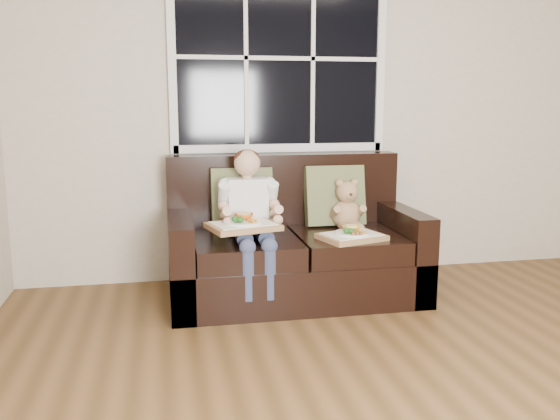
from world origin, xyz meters
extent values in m
cube|color=beige|center=(0.00, 2.50, 1.35)|extent=(4.50, 0.02, 2.70)
cube|color=black|center=(-0.29, 2.48, 1.65)|extent=(1.50, 0.02, 1.25)
cube|color=silver|center=(-0.29, 2.47, 0.99)|extent=(1.58, 0.04, 0.06)
cube|color=silver|center=(-1.07, 2.47, 1.65)|extent=(0.06, 0.04, 1.37)
cube|color=silver|center=(0.49, 2.47, 1.65)|extent=(0.06, 0.04, 1.37)
cube|color=silver|center=(-0.29, 2.47, 1.65)|extent=(1.50, 0.03, 0.03)
cube|color=black|center=(-0.29, 1.95, 0.15)|extent=(1.70, 0.90, 0.30)
cube|color=black|center=(-1.07, 1.95, 0.30)|extent=(0.15, 0.90, 0.60)
cube|color=black|center=(0.48, 1.95, 0.30)|extent=(0.15, 0.90, 0.60)
cube|color=black|center=(-0.29, 2.33, 0.63)|extent=(1.70, 0.18, 0.66)
cube|color=black|center=(-0.64, 1.87, 0.38)|extent=(0.68, 0.72, 0.15)
cube|color=black|center=(0.06, 1.87, 0.38)|extent=(0.68, 0.72, 0.15)
cube|color=olive|center=(-0.62, 2.17, 0.66)|extent=(0.43, 0.20, 0.44)
cube|color=olive|center=(0.05, 2.17, 0.67)|extent=(0.43, 0.20, 0.44)
cube|color=silver|center=(-0.61, 2.00, 0.65)|extent=(0.27, 0.17, 0.37)
sphere|color=tan|center=(-0.61, 1.99, 0.94)|extent=(0.18, 0.18, 0.18)
ellipsoid|color=#3B1E13|center=(-0.61, 2.00, 0.96)|extent=(0.18, 0.18, 0.13)
cylinder|color=#303754|center=(-0.68, 1.79, 0.50)|extent=(0.10, 0.33, 0.10)
cylinder|color=#303754|center=(-0.54, 1.79, 0.50)|extent=(0.10, 0.33, 0.10)
cylinder|color=#303754|center=(-0.68, 1.54, 0.30)|extent=(0.09, 0.09, 0.31)
cylinder|color=#303754|center=(-0.54, 1.54, 0.30)|extent=(0.09, 0.09, 0.31)
cylinder|color=tan|center=(-0.77, 1.88, 0.69)|extent=(0.07, 0.33, 0.26)
cylinder|color=tan|center=(-0.45, 1.88, 0.69)|extent=(0.07, 0.33, 0.26)
ellipsoid|color=#AC7D5B|center=(0.11, 2.07, 0.54)|extent=(0.21, 0.18, 0.22)
sphere|color=#AC7D5B|center=(0.11, 2.06, 0.71)|extent=(0.16, 0.16, 0.15)
sphere|color=#AC7D5B|center=(0.05, 2.06, 0.77)|extent=(0.06, 0.06, 0.06)
sphere|color=#AC7D5B|center=(0.16, 2.06, 0.77)|extent=(0.06, 0.06, 0.06)
sphere|color=#AC7D5B|center=(0.11, 2.00, 0.69)|extent=(0.06, 0.06, 0.06)
sphere|color=black|center=(0.11, 1.97, 0.70)|extent=(0.02, 0.02, 0.02)
cylinder|color=#AC7D5B|center=(0.06, 1.95, 0.48)|extent=(0.06, 0.12, 0.06)
cylinder|color=#AC7D5B|center=(0.16, 1.95, 0.48)|extent=(0.06, 0.12, 0.06)
cube|color=#AD744E|center=(-0.68, 1.72, 0.56)|extent=(0.49, 0.42, 0.03)
cube|color=silver|center=(-0.68, 1.72, 0.58)|extent=(0.43, 0.36, 0.01)
cylinder|color=white|center=(-0.68, 1.71, 0.59)|extent=(0.24, 0.24, 0.01)
imported|color=#E15512|center=(-0.67, 1.75, 0.62)|extent=(0.15, 0.15, 0.04)
cylinder|color=#E4C07C|center=(-0.67, 1.75, 0.62)|extent=(0.09, 0.09, 0.02)
ellipsoid|color=#23621E|center=(-0.73, 1.67, 0.62)|extent=(0.04, 0.04, 0.04)
ellipsoid|color=#23621E|center=(-0.70, 1.65, 0.62)|extent=(0.04, 0.04, 0.04)
cylinder|color=orange|center=(-0.63, 1.66, 0.61)|extent=(0.05, 0.06, 0.02)
cube|color=#AD744E|center=(0.03, 1.70, 0.47)|extent=(0.46, 0.40, 0.03)
cube|color=silver|center=(0.03, 1.70, 0.49)|extent=(0.41, 0.34, 0.01)
cylinder|color=white|center=(0.03, 1.69, 0.50)|extent=(0.22, 0.22, 0.01)
imported|color=gold|center=(0.04, 1.73, 0.52)|extent=(0.14, 0.14, 0.03)
cylinder|color=#E4C07C|center=(0.04, 1.73, 0.52)|extent=(0.08, 0.08, 0.02)
ellipsoid|color=#23621E|center=(-0.02, 1.65, 0.52)|extent=(0.04, 0.04, 0.04)
ellipsoid|color=#23621E|center=(0.01, 1.64, 0.52)|extent=(0.04, 0.04, 0.04)
cylinder|color=orange|center=(0.07, 1.65, 0.51)|extent=(0.04, 0.06, 0.01)
cylinder|color=brown|center=(0.03, 1.63, 0.51)|extent=(0.03, 0.08, 0.02)
camera|label=1|loc=(-1.16, -1.91, 1.34)|focal=38.00mm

